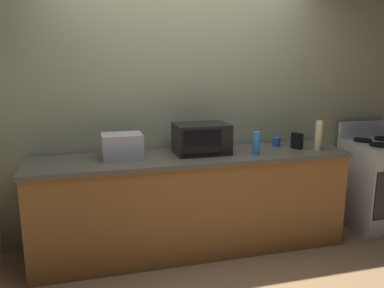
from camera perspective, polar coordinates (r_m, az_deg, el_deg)
The scene contains 10 objects.
ground_plane at distance 3.43m, azimuth 1.83°, elevation -17.97°, with size 8.00×8.00×0.00m, color #93704C.
back_wall at distance 3.77m, azimuth -1.64°, elevation 6.48°, with size 6.40×0.10×2.70m, color gray.
counter_run at distance 3.59m, azimuth 0.00°, elevation -8.60°, with size 2.84×0.64×0.90m.
stove_range at distance 4.51m, azimuth 25.47°, elevation -5.31°, with size 0.60×0.61×1.08m.
microwave at distance 3.49m, azimuth 1.39°, elevation 0.81°, with size 0.48×0.35×0.27m.
toaster_oven at distance 3.38m, azimuth -10.19°, elevation -0.27°, with size 0.34×0.26×0.21m, color #B7BABF.
cordless_phone at distance 3.82m, azimuth 15.13°, elevation 0.46°, with size 0.05×0.11×0.15m, color black.
bottle_spray_cleaner at distance 3.49m, azimuth 9.40°, elevation 0.13°, with size 0.07×0.07×0.21m, color #338CE5.
bottle_hand_soap at distance 3.81m, azimuth 18.06°, elevation 1.20°, with size 0.06×0.06×0.28m, color beige.
mug_blue at distance 3.89m, azimuth 12.25°, elevation 0.30°, with size 0.08×0.08×0.09m, color #2D4CB2.
Camera 1 is at (-0.88, -2.84, 1.72)m, focal length 36.39 mm.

